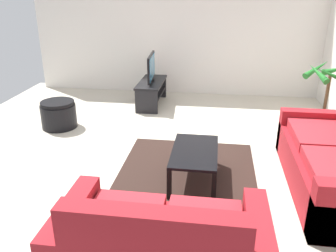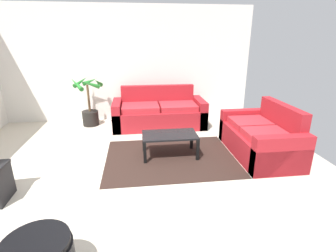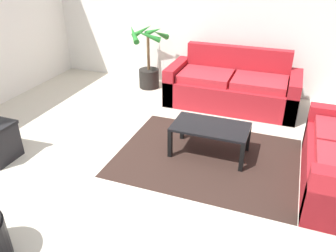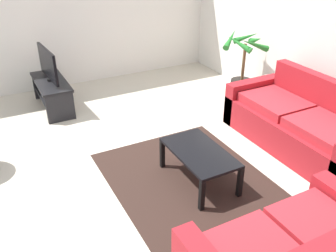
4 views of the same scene
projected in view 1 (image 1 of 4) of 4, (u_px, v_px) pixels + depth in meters
ground_plane at (149, 151)px, 4.99m from camera, size 6.60×6.60×0.00m
wall_left at (175, 29)px, 7.23m from camera, size 0.06×6.00×2.70m
couch_main at (335, 165)px, 3.97m from camera, size 2.08×0.90×0.90m
couch_loveseat at (161, 250)px, 2.71m from camera, size 0.90×1.62×0.90m
tv_stand at (152, 89)px, 6.81m from camera, size 1.10×0.45×0.47m
tv at (151, 67)px, 6.65m from camera, size 0.85×0.10×0.52m
coffee_table at (195, 154)px, 4.13m from camera, size 0.93×0.53×0.40m
area_rug at (186, 179)px, 4.27m from camera, size 2.20×1.70×0.01m
potted_palm at (324, 108)px, 5.35m from camera, size 0.72×0.70×1.15m
ottoman at (59, 114)px, 5.76m from camera, size 0.57×0.57×0.45m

